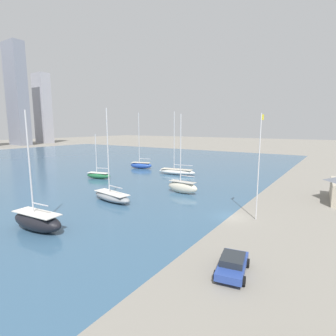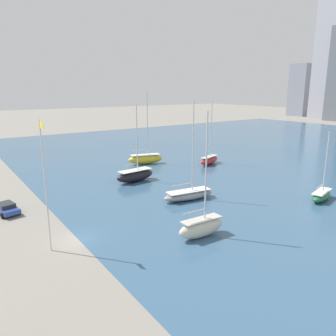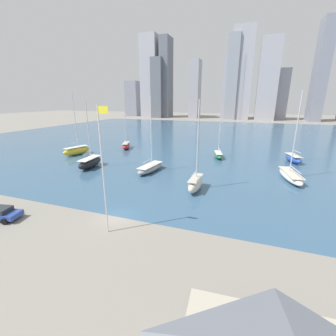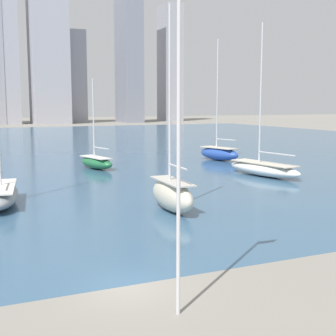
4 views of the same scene
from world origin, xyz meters
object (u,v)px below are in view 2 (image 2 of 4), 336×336
flag_pole (45,183)px  sailboat_gray (189,194)px  sailboat_yellow (145,159)px  sailboat_cream (201,227)px  sailboat_red (209,160)px  sailboat_green (321,195)px  parked_sedan_blue (6,208)px  sailboat_black (135,175)px

flag_pole → sailboat_gray: sailboat_gray is taller
sailboat_yellow → flag_pole: bearing=-29.7°
sailboat_cream → sailboat_red: (-27.30, 25.77, -0.19)m
sailboat_yellow → sailboat_red: size_ratio=1.14×
sailboat_gray → sailboat_cream: bearing=-24.2°
sailboat_green → sailboat_gray: (-11.82, -16.50, 0.04)m
sailboat_gray → parked_sedan_blue: size_ratio=2.99×
sailboat_gray → sailboat_black: bearing=-164.9°
sailboat_green → flag_pole: bearing=-115.2°
sailboat_black → sailboat_green: bearing=30.3°
sailboat_black → sailboat_cream: bearing=-17.2°
sailboat_cream → sailboat_gray: (-11.01, 6.91, -0.38)m
flag_pole → sailboat_yellow: 41.93m
sailboat_red → sailboat_black: bearing=-102.7°
flag_pole → sailboat_gray: size_ratio=0.92×
flag_pole → sailboat_black: 27.91m
sailboat_yellow → parked_sedan_blue: bearing=-48.8°
sailboat_green → sailboat_gray: bearing=-140.1°
sailboat_red → sailboat_yellow: bearing=-146.7°
flag_pole → sailboat_cream: 17.58m
flag_pole → sailboat_green: (7.32, 38.54, -6.56)m
sailboat_gray → parked_sedan_blue: sailboat_gray is taller
sailboat_cream → sailboat_green: 23.42m
flag_pole → parked_sedan_blue: bearing=-172.1°
sailboat_cream → parked_sedan_blue: (-20.66, -17.09, -0.42)m
sailboat_gray → sailboat_green: bearing=62.3°
flag_pole → sailboat_red: sailboat_red is taller
sailboat_green → sailboat_red: (-28.10, 2.37, 0.22)m
parked_sedan_blue → sailboat_black: bearing=-1.2°
sailboat_yellow → sailboat_gray: 25.89m
sailboat_red → sailboat_gray: size_ratio=0.94×
sailboat_yellow → parked_sedan_blue: size_ratio=3.21×
sailboat_black → sailboat_red: 20.74m
sailboat_yellow → sailboat_black: bearing=-23.2°
sailboat_red → parked_sedan_blue: sailboat_red is taller
flag_pole → sailboat_black: size_ratio=0.99×
sailboat_cream → sailboat_gray: sailboat_gray is taller
sailboat_green → parked_sedan_blue: size_ratio=2.07×
sailboat_black → sailboat_yellow: 14.40m
parked_sedan_blue → flag_pole: bearing=-93.3°
sailboat_green → parked_sedan_blue: bearing=-132.4°
sailboat_green → sailboat_red: bearing=160.7°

